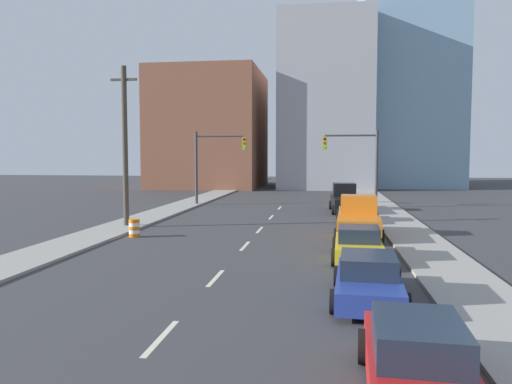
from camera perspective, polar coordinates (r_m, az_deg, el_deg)
name	(u,v)px	position (r m, az deg, el deg)	size (l,w,h in m)	color
sidewalk_left	(204,198)	(50.04, -6.01, -0.70)	(2.76, 93.10, 0.12)	gray
sidewalk_right	(375,200)	(48.74, 13.41, -0.92)	(2.76, 93.10, 0.12)	gray
lane_stripe_at_9m	(161,338)	(12.49, -10.79, -16.04)	(0.16, 2.40, 0.01)	beige
lane_stripe_at_15m	(216,278)	(17.85, -4.64, -9.77)	(0.16, 2.40, 0.01)	beige
lane_stripe_at_21m	(245,246)	(23.92, -1.27, -6.17)	(0.16, 2.40, 0.01)	beige
lane_stripe_at_27m	(260,230)	(28.97, 0.41, -4.35)	(0.16, 2.40, 0.01)	beige
lane_stripe_at_33m	(271,217)	(34.91, 1.74, -2.89)	(0.16, 2.40, 0.01)	beige
lane_stripe_at_39m	(280,208)	(41.09, 2.72, -1.82)	(0.16, 2.40, 0.01)	beige
building_brick_left	(210,130)	(69.21, -5.25, 7.08)	(14.00, 16.00, 15.63)	brown
building_office_center	(326,106)	(71.59, 7.98, 9.69)	(12.00, 20.00, 22.43)	#99999E
building_glass_right	(406,61)	(77.25, 16.75, 14.10)	(13.00, 20.00, 35.67)	#7A9EB7
traffic_signal_left	(211,157)	(43.35, -5.22, 3.95)	(4.55, 0.35, 6.37)	#38383D
traffic_signal_right	(361,158)	(42.27, 11.91, 3.87)	(4.55, 0.35, 6.37)	#38383D
utility_pole_left_mid	(125,145)	(30.82, -14.74, 5.18)	(1.60, 0.32, 9.58)	#473D33
traffic_barrel	(134,228)	(27.20, -13.74, -4.03)	(0.56, 0.56, 0.95)	orange
sedan_red	(418,364)	(9.64, 18.00, -18.18)	(2.18, 4.76, 1.45)	red
sedan_blue	(368,279)	(15.38, 12.70, -9.70)	(2.29, 4.82, 1.38)	navy
sedan_yellow	(358,245)	(21.06, 11.63, -5.91)	(2.25, 4.44, 1.39)	gold
pickup_truck_orange	(359,221)	(26.92, 11.65, -3.21)	(2.62, 5.33, 2.17)	orange
sedan_tan	(353,212)	(32.91, 10.97, -2.27)	(2.13, 4.26, 1.41)	tan
pickup_truck_black	(345,200)	(38.79, 10.11, -0.95)	(2.41, 5.88, 2.16)	black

